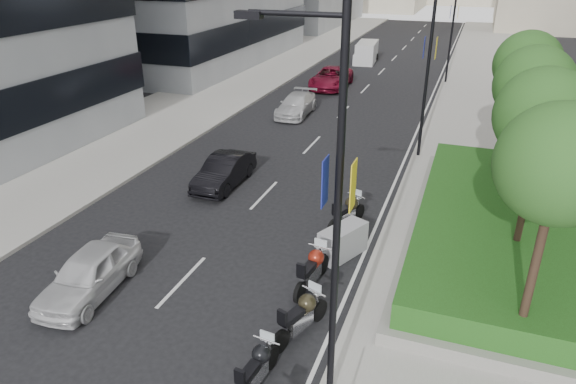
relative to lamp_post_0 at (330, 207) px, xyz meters
The scene contains 24 objects.
ground 6.62m from the lamp_post_0, 166.43° to the right, with size 160.00×160.00×0.00m, color black.
sidewalk_right 29.82m from the lamp_post_0, 80.49° to the left, with size 10.00×100.00×0.15m, color #9E9B93.
sidewalk_left 33.56m from the lamp_post_0, 119.10° to the left, with size 8.00×100.00×0.15m, color #9E9B93.
lane_edge 29.44m from the lamp_post_0, 90.88° to the left, with size 0.12×100.00×0.01m, color silver.
lane_centre 29.97m from the lamp_post_0, 101.01° to the left, with size 0.12×100.00×0.01m, color silver.
planter 11.73m from the lamp_post_0, 56.95° to the left, with size 10.00×14.00×0.40m, color gray.
hedge 11.50m from the lamp_post_0, 56.95° to the left, with size 9.40×13.40×0.80m, color #1E3F12.
tree_0 5.30m from the lamp_post_0, 34.56° to the left, with size 2.80×2.80×6.30m.
tree_1 8.25m from the lamp_post_0, 58.11° to the left, with size 2.80×2.80×6.30m.
tree_2 11.84m from the lamp_post_0, 68.40° to the left, with size 2.80×2.80×6.30m.
tree_3 15.62m from the lamp_post_0, 73.81° to the left, with size 2.80×2.80×6.30m.
lamp_post_0 is the anchor object (origin of this frame).
lamp_post_1 17.00m from the lamp_post_0, 90.00° to the left, with size 2.34×0.45×9.00m.
lamp_post_2 35.00m from the lamp_post_0, 90.00° to the left, with size 2.34×0.45×9.00m.
motorcycle_2 4.77m from the lamp_post_0, 169.78° to the right, with size 0.73×2.18×1.09m.
motorcycle_3 4.98m from the lamp_post_0, 122.09° to the left, with size 1.04×2.27×1.18m.
motorcycle_4 6.30m from the lamp_post_0, 110.83° to the left, with size 0.80×2.39×1.19m.
motorcycle_5 7.80m from the lamp_post_0, 100.34° to the left, with size 1.48×2.03×1.14m.
motorcycle_6 9.65m from the lamp_post_0, 100.22° to the left, with size 1.06×2.24×1.17m.
car_a 9.24m from the lamp_post_0, 169.05° to the left, with size 1.65×4.11×1.40m, color silver.
car_b 13.68m from the lamp_post_0, 126.75° to the left, with size 1.46×4.18×1.38m, color black.
car_c 24.21m from the lamp_post_0, 110.65° to the left, with size 1.89×4.66×1.35m, color silver.
car_d 31.79m from the lamp_post_0, 105.26° to the left, with size 2.62×5.69×1.58m, color maroon.
delivery_van 42.56m from the lamp_post_0, 100.73° to the left, with size 2.12×4.72×1.92m.
Camera 1 is at (6.47, -7.87, 9.63)m, focal length 32.00 mm.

